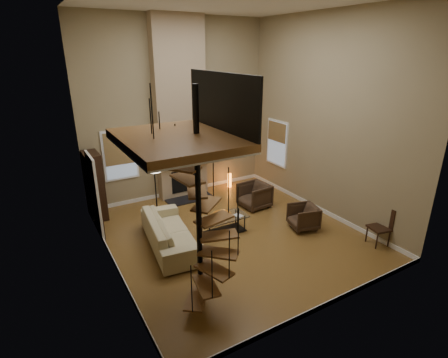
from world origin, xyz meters
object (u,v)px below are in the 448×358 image
accent_lamp (230,180)px  side_chair (383,224)px  hutch (95,186)px  sofa (169,231)px  armchair_far (306,217)px  floor_lamp (154,171)px  coffee_table (223,223)px  armchair_near (256,195)px

accent_lamp → side_chair: side_chair is taller
hutch → sofa: hutch is taller
armchair_far → floor_lamp: bearing=-114.0°
hutch → armchair_far: hutch is taller
sofa → coffee_table: 1.46m
accent_lamp → armchair_far: bearing=-86.9°
armchair_near → accent_lamp: 1.76m
hutch → armchair_far: (4.63, -3.54, -0.60)m
coffee_table → side_chair: side_chair is taller
armchair_near → coffee_table: (-1.71, -0.94, -0.07)m
sofa → armchair_far: 3.60m
sofa → side_chair: side_chair is taller
sofa → accent_lamp: size_ratio=5.11×
sofa → accent_lamp: (3.26, 2.60, -0.15)m
armchair_near → accent_lamp: size_ratio=1.74×
sofa → accent_lamp: sofa is taller
armchair_far → floor_lamp: floor_lamp is taller
hutch → floor_lamp: (1.43, -0.95, 0.46)m
coffee_table → accent_lamp: size_ratio=2.61×
hutch → accent_lamp: (4.44, 0.06, -0.70)m
armchair_far → side_chair: bearing=50.4°
hutch → armchair_near: (4.34, -1.69, -0.60)m
floor_lamp → hutch: bearing=146.5°
armchair_near → floor_lamp: floor_lamp is taller
hutch → armchair_far: 5.86m
armchair_far → coffee_table: 2.20m
armchair_far → armchair_near: bearing=-155.9°
coffee_table → hutch: bearing=134.9°
accent_lamp → armchair_near: bearing=-93.3°
sofa → floor_lamp: 1.91m
hutch → floor_lamp: hutch is taller
hutch → armchair_near: size_ratio=2.27×
accent_lamp → side_chair: 5.28m
hutch → floor_lamp: 1.78m
armchair_far → coffee_table: armchair_far is taller
hutch → coffee_table: hutch is taller
accent_lamp → side_chair: bearing=-76.1°
hutch → armchair_near: hutch is taller
sofa → armchair_far: (3.46, -1.01, -0.04)m
armchair_near → coffee_table: bearing=-65.1°
hutch → side_chair: (5.71, -5.06, -0.42)m
coffee_table → side_chair: 3.93m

